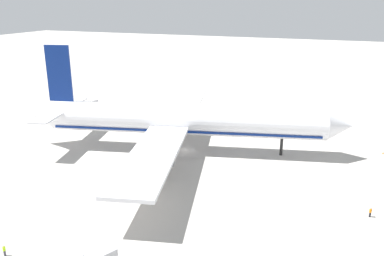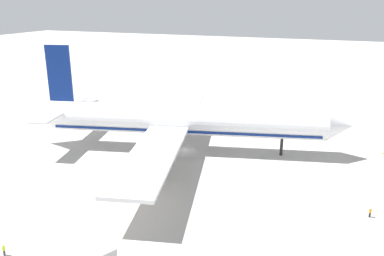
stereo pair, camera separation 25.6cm
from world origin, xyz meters
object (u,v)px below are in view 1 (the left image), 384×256
baggage_cart_0 (95,102)px  traffic_cone_4 (293,120)px  ground_worker_2 (370,212)px  airliner (180,120)px  ground_worker_0 (4,250)px  traffic_cone_3 (383,153)px  traffic_cone_1 (343,126)px

baggage_cart_0 → traffic_cone_4: bearing=4.0°
baggage_cart_0 → ground_worker_2: (88.22, -47.86, 0.06)m
airliner → baggage_cart_0: airliner is taller
ground_worker_0 → airliner: bearing=81.5°
airliner → baggage_cart_0: size_ratio=23.82×
airliner → ground_worker_2: (42.31, -17.27, -6.81)m
ground_worker_0 → traffic_cone_4: size_ratio=3.19×
baggage_cart_0 → traffic_cone_3: size_ratio=5.94×
traffic_cone_1 → traffic_cone_4: bearing=176.8°
traffic_cone_4 → traffic_cone_1: bearing=-3.2°
ground_worker_0 → ground_worker_2: (49.48, 30.96, -0.02)m
baggage_cart_0 → traffic_cone_4: (68.25, 4.80, -0.53)m
airliner → traffic_cone_1: airliner is taller
ground_worker_0 → traffic_cone_1: ground_worker_0 is taller
airliner → traffic_cone_4: airliner is taller
ground_worker_2 → airliner: bearing=157.8°
ground_worker_0 → traffic_cone_1: size_ratio=3.19×
baggage_cart_0 → traffic_cone_3: baggage_cart_0 is taller
traffic_cone_1 → traffic_cone_4: (-14.21, 0.79, 0.00)m
airliner → traffic_cone_1: bearing=43.4°
ground_worker_2 → traffic_cone_4: ground_worker_2 is taller
airliner → traffic_cone_4: size_ratio=141.61×
airliner → traffic_cone_3: (46.19, 15.26, -7.40)m
baggage_cart_0 → traffic_cone_3: bearing=-9.5°
traffic_cone_1 → traffic_cone_4: size_ratio=1.00×
baggage_cart_0 → traffic_cone_4: 68.42m
ground_worker_2 → traffic_cone_4: size_ratio=3.11×
baggage_cart_0 → ground_worker_0: ground_worker_0 is taller
airliner → ground_worker_2: 46.21m
ground_worker_0 → traffic_cone_3: bearing=50.0°
ground_worker_2 → traffic_cone_1: bearing=96.3°
baggage_cart_0 → traffic_cone_1: (82.46, 4.01, -0.53)m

